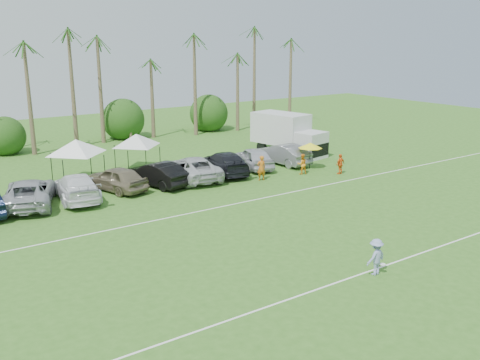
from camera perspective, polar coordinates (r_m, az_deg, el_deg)
ground at (r=22.98m, az=13.76°, el=-12.42°), size 120.00×120.00×0.00m
field_lines at (r=28.36m, az=1.63°, el=-6.54°), size 80.00×12.10×0.01m
palm_tree_4 at (r=52.63m, az=-22.18°, el=10.73°), size 2.40×2.40×8.90m
palm_tree_5 at (r=53.62m, az=-18.03°, el=12.09°), size 2.40×2.40×9.90m
palm_tree_6 at (r=54.89m, az=-14.01°, el=13.33°), size 2.40×2.40×10.90m
palm_tree_7 at (r=56.43m, az=-10.16°, el=14.43°), size 2.40×2.40×11.90m
palm_tree_8 at (r=58.77m, az=-5.52°, el=12.08°), size 2.40×2.40×8.90m
palm_tree_9 at (r=61.33m, az=-1.35°, el=13.08°), size 2.40×2.40×9.90m
palm_tree_10 at (r=64.18m, az=2.49°, el=13.93°), size 2.40×2.40×10.90m
palm_tree_11 at (r=66.66m, az=5.34°, el=14.65°), size 2.40×2.40×11.90m
bush_tree_1 at (r=53.82m, az=-23.90°, el=4.51°), size 4.00×4.00×4.00m
bush_tree_2 at (r=57.20m, az=-12.03°, el=6.02°), size 4.00×4.00×4.00m
bush_tree_3 at (r=61.68m, az=-3.39°, el=6.96°), size 4.00×4.00×4.00m
sideline_player_a at (r=39.98m, az=2.28°, el=1.29°), size 0.76×0.58×1.89m
sideline_player_b at (r=42.07m, az=6.64°, el=1.70°), size 0.93×0.83×1.61m
sideline_player_c at (r=42.54m, az=10.65°, el=1.68°), size 0.98×0.50×1.60m
box_truck at (r=49.20m, az=5.14°, el=5.05°), size 4.00×7.48×3.66m
canopy_tent_left at (r=40.86m, az=-17.14°, el=4.16°), size 4.60×4.60×3.73m
canopy_tent_right at (r=43.67m, az=-11.03°, el=4.85°), size 4.21×4.21×3.41m
market_umbrella at (r=43.63m, az=7.51°, el=3.68°), size 1.94×1.94×2.17m
frisbee_player at (r=25.05m, az=14.29°, el=-7.95°), size 1.14×0.70×1.70m
parked_car_2 at (r=36.41m, az=-21.60°, el=-1.27°), size 4.82×6.87×1.74m
parked_car_3 at (r=36.78m, az=-17.01°, el=-0.71°), size 3.31×6.29×1.74m
parked_car_4 at (r=38.21m, az=-13.07°, el=0.14°), size 3.45×5.48×1.74m
parked_car_5 at (r=38.98m, az=-8.82°, el=0.65°), size 3.04×5.57×1.74m
parked_car_6 at (r=40.39m, az=-5.12°, el=1.28°), size 3.71×6.59×1.74m
parked_car_7 at (r=41.95m, az=-1.67°, el=1.85°), size 3.59×6.36×1.74m
parked_car_8 at (r=43.70m, az=1.47°, el=2.39°), size 3.30×5.46×1.74m
parked_car_9 at (r=45.30m, az=4.65°, el=2.80°), size 2.14×5.37×1.74m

